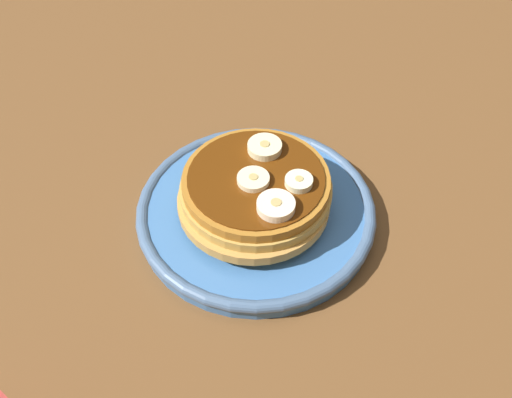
% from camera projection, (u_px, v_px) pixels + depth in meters
% --- Properties ---
extents(ground_plane, '(1.40, 1.40, 0.03)m').
position_uv_depth(ground_plane, '(256.00, 228.00, 0.60)').
color(ground_plane, brown).
extents(plate, '(0.24, 0.24, 0.02)m').
position_uv_depth(plate, '(256.00, 211.00, 0.58)').
color(plate, '#3F72B2').
rests_on(plate, ground_plane).
extents(pancake_stack, '(0.15, 0.15, 0.04)m').
position_uv_depth(pancake_stack, '(256.00, 193.00, 0.56)').
color(pancake_stack, '#B4793D').
rests_on(pancake_stack, plate).
extents(banana_slice_0, '(0.03, 0.03, 0.01)m').
position_uv_depth(banana_slice_0, '(250.00, 179.00, 0.54)').
color(banana_slice_0, '#F8E5B4').
rests_on(banana_slice_0, pancake_stack).
extents(banana_slice_1, '(0.03, 0.03, 0.01)m').
position_uv_depth(banana_slice_1, '(299.00, 182.00, 0.53)').
color(banana_slice_1, '#F4F1C3').
rests_on(banana_slice_1, pancake_stack).
extents(banana_slice_2, '(0.03, 0.03, 0.01)m').
position_uv_depth(banana_slice_2, '(276.00, 206.00, 0.51)').
color(banana_slice_2, '#FDE9C5').
rests_on(banana_slice_2, pancake_stack).
extents(banana_slice_3, '(0.03, 0.03, 0.01)m').
position_uv_depth(banana_slice_3, '(265.00, 148.00, 0.56)').
color(banana_slice_3, '#FAEBB4').
rests_on(banana_slice_3, pancake_stack).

